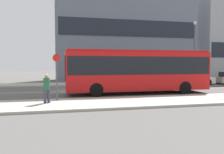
% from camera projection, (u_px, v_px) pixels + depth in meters
% --- Properties ---
extents(ground_plane, '(120.00, 120.00, 0.00)m').
position_uv_depth(ground_plane, '(80.00, 91.00, 18.20)').
color(ground_plane, '#595654').
extents(sidewalk_near, '(44.00, 3.50, 0.13)m').
position_uv_depth(sidewalk_near, '(88.00, 104.00, 12.10)').
color(sidewalk_near, '#B2A899').
rests_on(sidewalk_near, ground_plane).
extents(sidewalk_far, '(44.00, 3.50, 0.13)m').
position_uv_depth(sidewalk_far, '(76.00, 84.00, 24.29)').
color(sidewalk_far, '#B2A899').
rests_on(sidewalk_far, ground_plane).
extents(lane_centerline, '(41.80, 0.16, 0.01)m').
position_uv_depth(lane_centerline, '(80.00, 91.00, 18.20)').
color(lane_centerline, silver).
rests_on(lane_centerline, ground_plane).
extents(city_bus, '(10.92, 2.48, 3.28)m').
position_uv_depth(city_bus, '(138.00, 69.00, 16.76)').
color(city_bus, red).
rests_on(city_bus, ground_plane).
extents(parked_car_0, '(4.30, 1.88, 1.27)m').
position_uv_depth(parked_car_0, '(193.00, 79.00, 24.38)').
color(parked_car_0, silver).
rests_on(parked_car_0, ground_plane).
extents(pedestrian_near_stop, '(0.34, 0.34, 1.58)m').
position_uv_depth(pedestrian_near_stop, '(47.00, 87.00, 11.83)').
color(pedestrian_near_stop, '#383347').
rests_on(pedestrian_near_stop, sidewalk_near).
extents(bus_stop_sign, '(0.44, 0.12, 2.76)m').
position_uv_depth(bus_stop_sign, '(57.00, 73.00, 12.70)').
color(bus_stop_sign, '#4C4C51').
rests_on(bus_stop_sign, sidewalk_near).
extents(street_lamp, '(0.36, 0.36, 7.22)m').
position_uv_depth(street_lamp, '(194.00, 46.00, 26.27)').
color(street_lamp, '#4C4C51').
rests_on(street_lamp, sidewalk_far).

